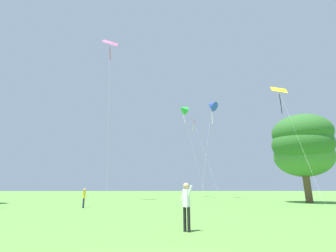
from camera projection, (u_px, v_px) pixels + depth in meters
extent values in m
cube|color=yellow|center=(279.00, 90.00, 30.03)|extent=(2.21, 1.16, 1.36)
cylinder|color=#3F382D|center=(279.00, 90.00, 30.03)|extent=(1.47, 0.55, 0.49)
cylinder|color=black|center=(281.00, 104.00, 29.42)|extent=(0.23, 0.33, 2.63)
cylinder|color=silver|center=(297.00, 136.00, 24.39)|extent=(1.86, 7.91, 13.56)
cone|color=green|center=(183.00, 109.00, 51.18)|extent=(2.79, 2.77, 2.29)
cylinder|color=silver|center=(184.00, 118.00, 50.63)|extent=(0.47, 0.23, 2.34)
cylinder|color=silver|center=(193.00, 150.00, 46.49)|extent=(3.25, 4.99, 18.02)
cone|color=blue|center=(211.00, 105.00, 46.17)|extent=(3.05, 3.05, 2.49)
cylinder|color=silver|center=(212.00, 116.00, 45.48)|extent=(0.12, 0.31, 3.00)
cylinder|color=silver|center=(207.00, 147.00, 40.58)|extent=(3.92, 6.75, 17.12)
cube|color=pink|center=(110.00, 43.00, 37.73)|extent=(2.23, 1.69, 1.70)
cylinder|color=#3F382D|center=(110.00, 43.00, 37.73)|extent=(2.04, 0.05, 0.62)
cylinder|color=red|center=(110.00, 54.00, 37.16)|extent=(0.37, 0.30, 2.38)
cylinder|color=silver|center=(109.00, 108.00, 31.46)|extent=(2.34, 6.66, 23.87)
cube|color=red|center=(194.00, 121.00, 44.94)|extent=(1.14, 1.47, 1.03)
cylinder|color=#3F382D|center=(194.00, 121.00, 44.94)|extent=(0.92, 0.60, 0.48)
cylinder|color=yellow|center=(193.00, 128.00, 44.71)|extent=(0.43, 0.31, 1.74)
cylinder|color=silver|center=(205.00, 155.00, 38.93)|extent=(2.15, 8.80, 13.94)
cylinder|color=#2D3351|center=(83.00, 203.00, 19.82)|extent=(0.10, 0.10, 0.78)
cylinder|color=#2D3351|center=(84.00, 203.00, 19.98)|extent=(0.10, 0.10, 0.78)
cube|color=yellow|center=(84.00, 195.00, 20.08)|extent=(0.19, 0.20, 0.59)
cylinder|color=yellow|center=(84.00, 193.00, 20.00)|extent=(0.09, 0.27, 0.55)
cylinder|color=yellow|center=(85.00, 193.00, 20.23)|extent=(0.09, 0.27, 0.55)
sphere|color=tan|center=(85.00, 190.00, 20.18)|extent=(0.21, 0.21, 0.21)
cylinder|color=black|center=(189.00, 220.00, 8.80)|extent=(0.12, 0.12, 0.87)
cylinder|color=black|center=(185.00, 219.00, 8.91)|extent=(0.12, 0.12, 0.87)
cube|color=white|center=(186.00, 198.00, 9.05)|extent=(0.30, 0.29, 0.65)
cylinder|color=white|center=(189.00, 194.00, 9.01)|extent=(0.27, 0.26, 0.61)
cylinder|color=white|center=(183.00, 194.00, 9.18)|extent=(0.27, 0.26, 0.61)
sphere|color=tan|center=(186.00, 186.00, 9.16)|extent=(0.24, 0.24, 0.24)
cylinder|color=brown|center=(305.00, 169.00, 27.90)|extent=(0.76, 0.76, 7.60)
ellipsoid|color=#427F38|center=(303.00, 157.00, 28.69)|extent=(6.65, 6.65, 4.76)
ellipsoid|color=#2D6628|center=(302.00, 144.00, 28.35)|extent=(6.75, 6.75, 4.66)
ellipsoid|color=#2D6628|center=(302.00, 133.00, 28.51)|extent=(6.64, 6.64, 4.35)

